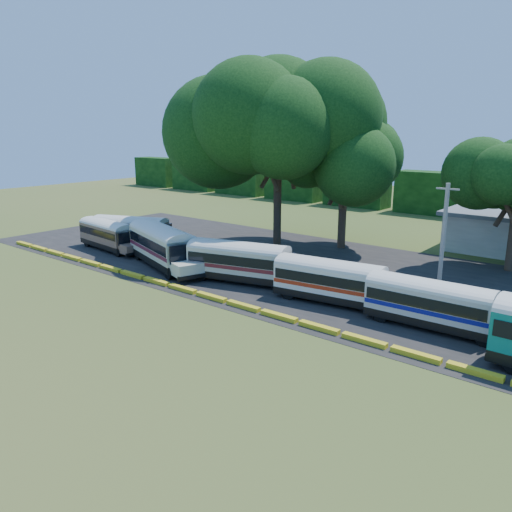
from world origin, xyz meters
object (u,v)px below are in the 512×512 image
Objects in this scene: bus_white_red at (332,279)px; tree_west at (278,115)px; bus_beige at (108,233)px; bus_red at (132,229)px; bus_cream_west at (163,244)px.

bus_white_red is 0.51× the size of tree_west.
tree_west reaches higher than bus_beige.
bus_beige is at bearing -128.33° from bus_red.
bus_white_red is at bearing 22.26° from bus_cream_west.
bus_beige is 0.81× the size of bus_cream_west.
bus_white_red is at bearing -27.31° from bus_red.
bus_white_red is (16.46, 1.01, -0.32)m from bus_cream_west.
bus_beige is at bearing -166.19° from bus_cream_west.
bus_white_red is at bearing 6.38° from bus_beige.
tree_west is (11.79, 9.14, 11.32)m from bus_red.
bus_red is at bearing 177.96° from bus_cream_west.
tree_west is (-13.19, 11.36, 11.39)m from bus_white_red.
bus_red is (0.70, 2.43, 0.10)m from bus_beige.
bus_red is 25.07m from bus_white_red.
bus_beige is 0.49× the size of tree_west.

